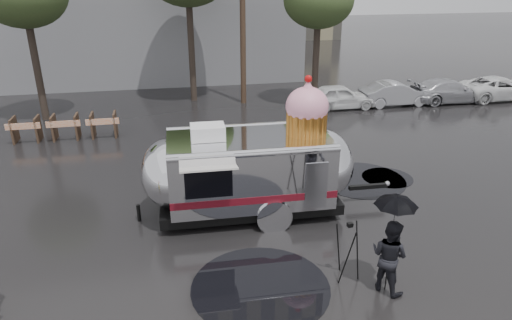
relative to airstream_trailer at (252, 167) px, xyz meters
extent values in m
plane|color=black|center=(-0.74, -2.49, -1.39)|extent=(120.00, 120.00, 0.00)
cylinder|color=black|center=(-0.47, -3.37, -1.38)|extent=(3.05, 3.05, 0.01)
cylinder|color=black|center=(3.94, 1.39, -1.38)|extent=(2.89, 2.89, 0.01)
cylinder|color=black|center=(4.85, 1.36, -1.38)|extent=(1.67, 1.67, 0.01)
cylinder|color=black|center=(-0.11, 0.57, -1.38)|extent=(1.70, 1.70, 0.01)
cylinder|color=#473323|center=(1.76, 11.51, 3.11)|extent=(0.28, 0.28, 9.00)
cylinder|color=#382D26|center=(-7.74, 10.51, 1.54)|extent=(0.32, 0.32, 5.85)
cylinder|color=#382D26|center=(-0.74, 12.51, 1.99)|extent=(0.32, 0.32, 6.75)
cylinder|color=#382D26|center=(5.26, 10.51, 1.31)|extent=(0.32, 0.32, 5.40)
ellipsoid|color=#2C3E1D|center=(5.26, 10.51, 3.71)|extent=(3.36, 3.36, 2.64)
cube|color=#473323|center=(-8.24, 7.51, -0.89)|extent=(0.08, 0.80, 1.00)
cube|color=#473323|center=(-7.34, 7.51, -0.89)|extent=(0.08, 0.80, 1.00)
cube|color=#E5590C|center=(-7.79, 7.13, -0.64)|extent=(1.30, 0.04, 0.25)
cube|color=#473323|center=(-6.74, 7.51, -0.89)|extent=(0.08, 0.80, 1.00)
cube|color=#473323|center=(-5.84, 7.51, -0.89)|extent=(0.08, 0.80, 1.00)
cube|color=#E5590C|center=(-6.29, 7.13, -0.64)|extent=(1.30, 0.04, 0.25)
cube|color=#473323|center=(-5.24, 7.51, -0.89)|extent=(0.08, 0.80, 1.00)
cube|color=#473323|center=(-4.34, 7.51, -0.89)|extent=(0.08, 0.80, 1.00)
cube|color=#E5590C|center=(-4.79, 7.13, -0.64)|extent=(1.30, 0.04, 0.25)
imported|color=silver|center=(6.26, 9.51, -0.69)|extent=(4.00, 1.80, 1.40)
imported|color=#B2B2B7|center=(9.26, 9.51, -0.69)|extent=(4.00, 1.80, 1.40)
imported|color=#B2B2B7|center=(12.26, 9.51, -0.67)|extent=(4.20, 1.80, 1.44)
imported|color=silver|center=(15.26, 9.51, -0.64)|extent=(4.40, 1.90, 1.50)
cube|color=silver|center=(-0.09, 0.01, 0.00)|extent=(4.42, 2.39, 1.78)
ellipsoid|color=silver|center=(2.09, -0.05, 0.00)|extent=(1.54, 2.32, 1.78)
ellipsoid|color=silver|center=(-2.27, 0.06, 0.00)|extent=(1.54, 2.32, 1.78)
cube|color=black|center=(-0.09, 0.01, -1.04)|extent=(5.00, 2.11, 0.30)
cylinder|color=black|center=(0.38, -1.02, -1.04)|extent=(0.70, 0.24, 0.69)
cylinder|color=black|center=(0.43, 1.01, -1.04)|extent=(0.70, 0.24, 0.69)
cylinder|color=silver|center=(0.37, -1.16, -0.99)|extent=(0.95, 0.12, 0.95)
cube|color=black|center=(3.47, -0.08, -0.89)|extent=(1.19, 0.15, 0.12)
sphere|color=silver|center=(4.07, -0.10, -0.85)|extent=(0.16, 0.16, 0.16)
cylinder|color=black|center=(-3.16, 0.09, -1.14)|extent=(0.10, 0.10, 0.50)
cube|color=#580D17|center=(-0.12, -1.13, -0.45)|extent=(4.36, 0.14, 0.20)
cube|color=#580D17|center=(-0.06, 1.14, -0.45)|extent=(4.36, 0.14, 0.20)
cube|color=black|center=(-1.31, -1.11, 0.15)|extent=(1.19, 0.06, 0.79)
cube|color=beige|center=(-1.32, -1.35, 0.64)|extent=(1.40, 0.53, 0.14)
cube|color=silver|center=(1.46, -1.18, -0.15)|extent=(0.59, 0.05, 1.29)
cube|color=white|center=(-1.18, 0.04, 1.09)|extent=(0.91, 0.67, 0.38)
cylinder|color=#C67B2B|center=(1.49, -0.03, 1.19)|extent=(1.06, 1.06, 0.59)
ellipsoid|color=#FBA5BD|center=(1.49, -0.03, 1.66)|extent=(1.18, 1.18, 1.03)
cone|color=#FBA5BD|center=(1.49, -0.03, 2.18)|extent=(0.51, 0.51, 0.40)
sphere|color=red|center=(1.49, -0.03, 2.39)|extent=(0.20, 0.20, 0.20)
imported|color=black|center=(2.18, -3.94, -0.55)|extent=(0.81, 0.92, 1.68)
imported|color=black|center=(2.18, -3.94, 0.52)|extent=(1.07, 1.07, 0.73)
cylinder|color=black|center=(2.18, -3.94, -0.56)|extent=(0.02, 0.02, 1.65)
cylinder|color=black|center=(1.72, -3.38, -0.72)|extent=(0.06, 0.32, 1.36)
cylinder|color=black|center=(1.34, -3.21, -0.72)|extent=(0.26, 0.20, 1.36)
cylinder|color=black|center=(1.38, -3.62, -0.72)|extent=(0.29, 0.15, 1.36)
cube|color=black|center=(1.48, -3.40, -0.03)|extent=(0.12, 0.11, 0.10)
camera|label=1|loc=(-2.16, -11.31, 5.01)|focal=32.00mm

